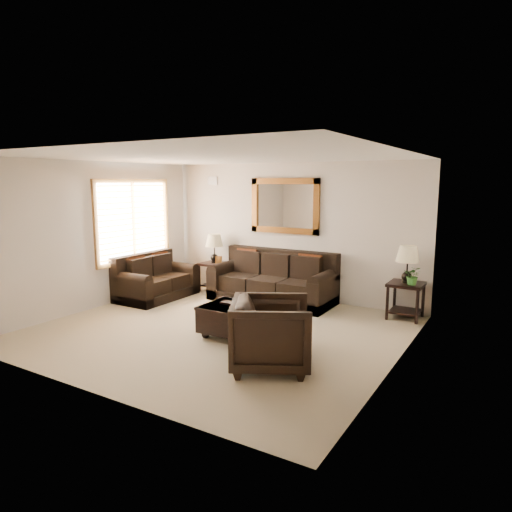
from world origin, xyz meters
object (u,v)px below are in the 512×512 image
Objects in this scene: end_table_right at (407,271)px; armchair at (271,330)px; end_table_left at (214,254)px; coffee_table at (248,320)px; loveseat at (154,282)px; sofa at (273,283)px.

end_table_right is 1.28× the size of armchair.
end_table_left reaches higher than coffee_table.
end_table_right reaches higher than loveseat.
armchair is at bearing -61.81° from sofa.
end_table_left reaches higher than armchair.
sofa is at bearing -65.40° from loveseat.
coffee_table is at bearing -111.24° from loveseat.
loveseat is 4.20m from armchair.
end_table_left is at bearing -29.65° from loveseat.
end_table_right is 3.21m from armchair.
coffee_table is 1.44× the size of armchair.
loveseat is 4.86m from end_table_right.
end_table_right is at bearing 3.40° from sofa.
armchair reaches higher than coffee_table.
sofa is 3.29m from armchair.
loveseat is 1.30× the size of end_table_left.
sofa is 2.41m from loveseat.
loveseat is at bearing -166.20° from end_table_right.
end_table_right is (2.50, 0.15, 0.46)m from sofa.
loveseat reaches higher than coffee_table.
end_table_left is 0.86× the size of coffee_table.
end_table_left reaches higher than sofa.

